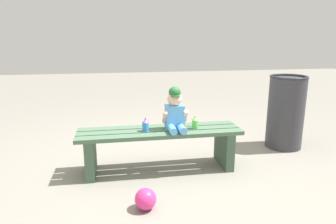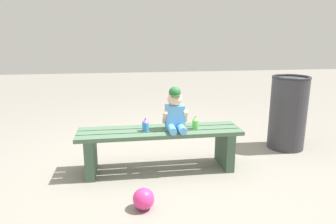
{
  "view_description": "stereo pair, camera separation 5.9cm",
  "coord_description": "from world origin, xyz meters",
  "views": [
    {
      "loc": [
        -0.39,
        -2.7,
        1.26
      ],
      "look_at": [
        0.07,
        -0.05,
        0.58
      ],
      "focal_mm": 32.63,
      "sensor_mm": 36.0,
      "label": 1
    },
    {
      "loc": [
        -0.33,
        -2.71,
        1.26
      ],
      "look_at": [
        0.07,
        -0.05,
        0.58
      ],
      "focal_mm": 32.63,
      "sensor_mm": 36.0,
      "label": 2
    }
  ],
  "objects": [
    {
      "name": "sippy_cup_right",
      "position": [
        0.34,
        -0.02,
        0.46
      ],
      "size": [
        0.06,
        0.06,
        0.12
      ],
      "color": "#66CC4C",
      "rests_on": "park_bench"
    },
    {
      "name": "sippy_cup_left",
      "position": [
        -0.13,
        -0.02,
        0.46
      ],
      "size": [
        0.06,
        0.06,
        0.12
      ],
      "color": "#338CE5",
      "rests_on": "park_bench"
    },
    {
      "name": "ground_plane",
      "position": [
        0.0,
        0.0,
        0.0
      ],
      "size": [
        16.0,
        16.0,
        0.0
      ],
      "primitive_type": "plane",
      "color": "gray"
    },
    {
      "name": "child_figure",
      "position": [
        0.14,
        -0.02,
        0.58
      ],
      "size": [
        0.23,
        0.27,
        0.4
      ],
      "color": "#59A5E5",
      "rests_on": "park_bench"
    },
    {
      "name": "park_bench",
      "position": [
        0.0,
        0.0,
        0.28
      ],
      "size": [
        1.53,
        0.38,
        0.4
      ],
      "color": "#47664C",
      "rests_on": "ground_plane"
    },
    {
      "name": "trash_bin",
      "position": [
        1.5,
        0.38,
        0.42
      ],
      "size": [
        0.41,
        0.41,
        0.83
      ],
      "color": "#333338",
      "rests_on": "ground_plane"
    },
    {
      "name": "toy_ball",
      "position": [
        -0.21,
        -0.67,
        0.08
      ],
      "size": [
        0.16,
        0.16,
        0.16
      ],
      "primitive_type": "sphere",
      "color": "#E5337F",
      "rests_on": "ground_plane"
    }
  ]
}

